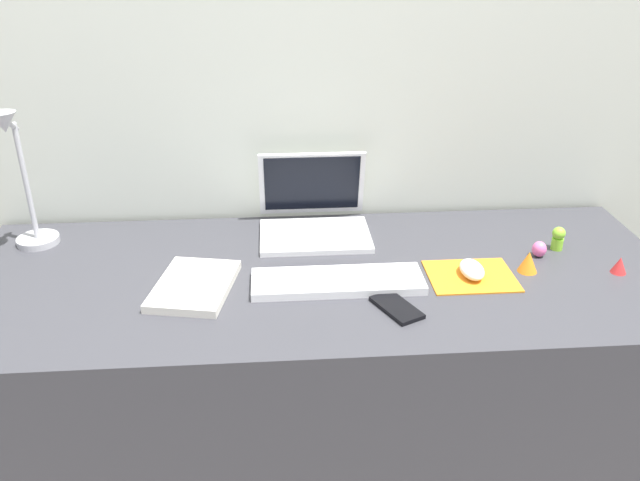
% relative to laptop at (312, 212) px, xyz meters
% --- Properties ---
extents(back_wall, '(2.98, 0.05, 1.66)m').
position_rel_laptop_xyz_m(back_wall, '(0.00, 0.14, 0.04)').
color(back_wall, beige).
rests_on(back_wall, ground_plane).
extents(desk, '(1.78, 0.71, 0.74)m').
position_rel_laptop_xyz_m(desk, '(0.00, -0.26, -0.42)').
color(desk, '#38383D').
rests_on(desk, ground_plane).
extents(laptop, '(0.30, 0.26, 0.21)m').
position_rel_laptop_xyz_m(laptop, '(0.00, 0.00, 0.00)').
color(laptop, white).
rests_on(laptop, desk).
extents(keyboard, '(0.41, 0.13, 0.02)m').
position_rel_laptop_xyz_m(keyboard, '(0.04, -0.32, -0.04)').
color(keyboard, white).
rests_on(keyboard, desk).
extents(mousepad, '(0.21, 0.17, 0.00)m').
position_rel_laptop_xyz_m(mousepad, '(0.37, -0.30, -0.05)').
color(mousepad, orange).
rests_on(mousepad, desk).
extents(mouse, '(0.06, 0.10, 0.03)m').
position_rel_laptop_xyz_m(mouse, '(0.37, -0.30, -0.03)').
color(mouse, white).
rests_on(mouse, mousepad).
extents(cell_phone, '(0.11, 0.14, 0.01)m').
position_rel_laptop_xyz_m(cell_phone, '(0.16, -0.44, -0.05)').
color(cell_phone, black).
rests_on(cell_phone, desk).
extents(desk_lamp, '(0.11, 0.14, 0.38)m').
position_rel_laptop_xyz_m(desk_lamp, '(-0.75, -0.06, 0.13)').
color(desk_lamp, '#B7B7BC').
rests_on(desk_lamp, desk).
extents(notebook_pad, '(0.21, 0.27, 0.02)m').
position_rel_laptop_xyz_m(notebook_pad, '(-0.30, -0.31, -0.04)').
color(notebook_pad, silver).
rests_on(notebook_pad, desk).
extents(toy_figurine_orange, '(0.05, 0.05, 0.05)m').
position_rel_laptop_xyz_m(toy_figurine_orange, '(0.52, -0.29, -0.03)').
color(toy_figurine_orange, orange).
rests_on(toy_figurine_orange, desk).
extents(toy_figurine_lime, '(0.03, 0.03, 0.06)m').
position_rel_laptop_xyz_m(toy_figurine_lime, '(0.64, -0.17, -0.02)').
color(toy_figurine_lime, '#8CDB33').
rests_on(toy_figurine_lime, desk).
extents(toy_figurine_pink, '(0.04, 0.04, 0.04)m').
position_rel_laptop_xyz_m(toy_figurine_pink, '(0.58, -0.21, -0.03)').
color(toy_figurine_pink, pink).
rests_on(toy_figurine_pink, desk).
extents(toy_figurine_red, '(0.04, 0.04, 0.04)m').
position_rel_laptop_xyz_m(toy_figurine_red, '(0.74, -0.31, -0.03)').
color(toy_figurine_red, red).
rests_on(toy_figurine_red, desk).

